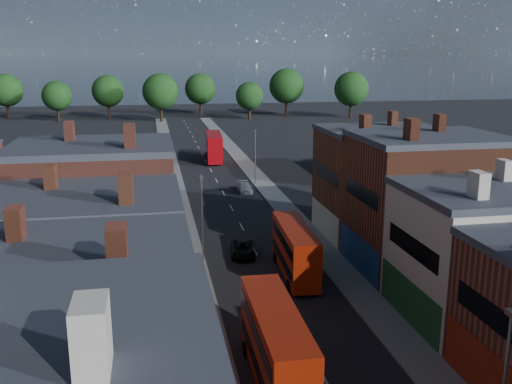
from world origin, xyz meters
name	(u,v)px	position (x,y,z in m)	size (l,w,h in m)	color
pavement_west	(178,206)	(-6.50, 50.00, 0.06)	(3.00, 200.00, 0.12)	gray
pavement_east	(279,201)	(6.50, 50.00, 0.06)	(3.00, 200.00, 0.12)	gray
lamp_post_1	(504,384)	(5.20, 0.00, 4.70)	(0.25, 0.70, 8.12)	slate
lamp_post_2	(202,212)	(-5.20, 30.00, 4.70)	(0.25, 0.70, 8.12)	slate
lamp_post_3	(255,153)	(5.20, 60.00, 4.70)	(0.25, 0.70, 8.12)	slate
bus_0	(276,345)	(-2.98, 8.99, 2.51)	(2.84, 10.82, 4.66)	#B4220A
bus_1	(295,249)	(2.28, 25.16, 2.37)	(2.96, 10.26, 4.39)	red
bus_2	(214,146)	(1.50, 80.33, 2.63)	(3.44, 11.44, 4.87)	#AA070D
car_2	(243,249)	(-1.33, 30.85, 0.66)	(2.20, 4.76, 1.32)	black
car_3	(245,187)	(2.99, 56.08, 0.64)	(1.80, 4.42, 1.28)	silver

